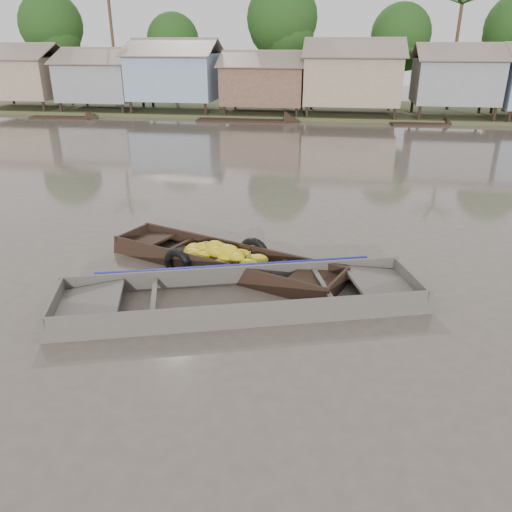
# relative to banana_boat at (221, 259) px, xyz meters

# --- Properties ---
(ground) EXTENTS (120.00, 120.00, 0.00)m
(ground) POSITION_rel_banana_boat_xyz_m (0.81, -2.33, -0.18)
(ground) COLOR #4F463D
(ground) RESTS_ON ground
(riverbank) EXTENTS (120.00, 12.47, 10.22)m
(riverbank) POSITION_rel_banana_boat_xyz_m (3.84, 29.54, 2.89)
(riverbank) COLOR #384723
(riverbank) RESTS_ON ground
(banana_boat) EXTENTS (6.13, 3.48, 0.87)m
(banana_boat) POSITION_rel_banana_boat_xyz_m (0.00, 0.00, 0.00)
(banana_boat) COLOR black
(banana_boat) RESTS_ON ground
(viewer_boat) EXTENTS (7.85, 4.20, 0.61)m
(viewer_boat) POSITION_rel_banana_boat_xyz_m (0.86, -1.80, -0.12)
(viewer_boat) COLOR #47433C
(viewer_boat) RESTS_ON ground
(distant_boats) EXTENTS (47.72, 15.40, 0.35)m
(distant_boats) POSITION_rel_banana_boat_xyz_m (10.21, 21.65, -0.23)
(distant_boats) COLOR black
(distant_boats) RESTS_ON ground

